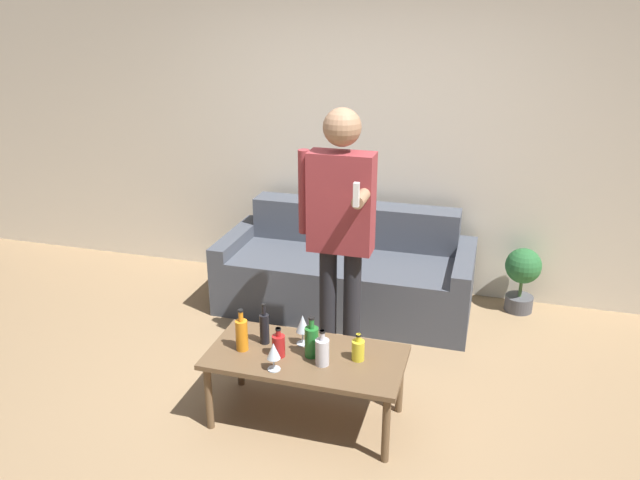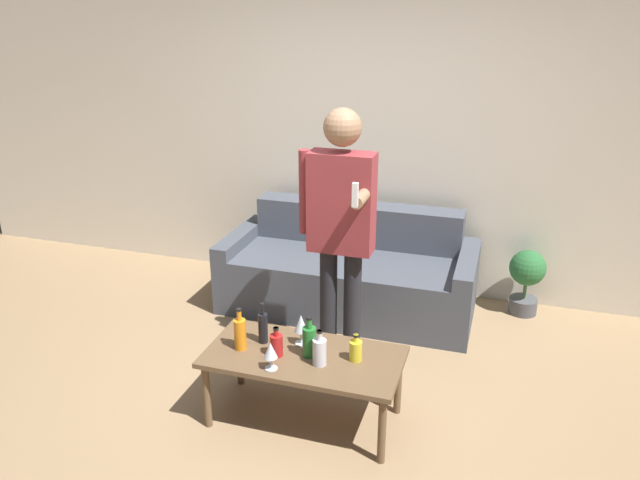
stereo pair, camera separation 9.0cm
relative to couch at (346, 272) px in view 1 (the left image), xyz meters
The scene contains 14 objects.
ground_plane 1.58m from the couch, 88.69° to the right, with size 16.00×16.00×0.00m, color #997A56.
wall_back 1.17m from the couch, 86.02° to the left, with size 8.00×0.06×2.70m.
couch is the anchor object (origin of this frame).
coffee_table 1.52m from the couch, 85.15° to the right, with size 1.13×0.56×0.44m.
bottle_orange 1.48m from the couch, 95.72° to the right, with size 0.06×0.06×0.26m.
bottle_green 1.55m from the couch, 73.93° to the right, with size 0.07×0.07×0.16m.
bottle_dark 1.60m from the couch, 98.92° to the right, with size 0.07×0.07×0.26m.
bottle_yellow 1.54m from the couch, 83.84° to the right, with size 0.08×0.08×0.25m.
bottle_red 1.62m from the couch, 81.18° to the right, with size 0.08×0.08×0.21m.
bottle_clear 1.58m from the couch, 90.62° to the right, with size 0.07×0.07×0.18m.
wine_glass_near 1.43m from the couch, 86.96° to the right, with size 0.08×0.08×0.19m.
wine_glass_far 1.73m from the couch, 89.84° to the right, with size 0.08×0.08×0.17m.
person_standing_front 1.17m from the couch, 79.56° to the right, with size 0.48×0.44×1.75m.
potted_plant 1.39m from the couch, 12.25° to the left, with size 0.28×0.28×0.53m.
Camera 1 is at (1.03, -2.92, 2.35)m, focal length 35.00 mm.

